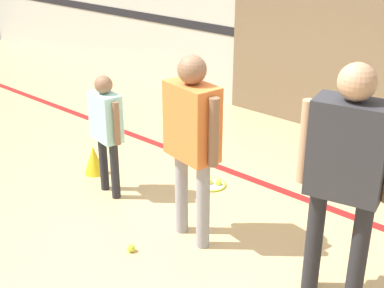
{
  "coord_description": "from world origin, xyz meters",
  "views": [
    {
      "loc": [
        2.56,
        -2.71,
        2.54
      ],
      "look_at": [
        0.04,
        0.15,
        0.87
      ],
      "focal_mm": 50.0,
      "sensor_mm": 36.0,
      "label": 1
    }
  ],
  "objects_px": {
    "racket_spare_on_floor": "(211,185)",
    "tennis_ball_stray_left": "(209,182)",
    "tennis_ball_by_spare_racket": "(218,183)",
    "person_instructor": "(192,131)",
    "training_cone": "(94,160)",
    "person_student_right": "(347,162)",
    "tennis_ball_near_instructor": "(131,248)",
    "person_student_left": "(106,123)"
  },
  "relations": [
    {
      "from": "person_instructor",
      "to": "tennis_ball_near_instructor",
      "type": "height_order",
      "value": "person_instructor"
    },
    {
      "from": "person_student_right",
      "to": "racket_spare_on_floor",
      "type": "distance_m",
      "value": 2.11
    },
    {
      "from": "person_student_left",
      "to": "training_cone",
      "type": "xyz_separation_m",
      "value": [
        -0.45,
        0.17,
        -0.58
      ]
    },
    {
      "from": "tennis_ball_near_instructor",
      "to": "tennis_ball_stray_left",
      "type": "xyz_separation_m",
      "value": [
        -0.26,
        1.31,
        0.0
      ]
    },
    {
      "from": "racket_spare_on_floor",
      "to": "tennis_ball_by_spare_racket",
      "type": "distance_m",
      "value": 0.08
    },
    {
      "from": "tennis_ball_near_instructor",
      "to": "racket_spare_on_floor",
      "type": "bearing_deg",
      "value": 99.83
    },
    {
      "from": "tennis_ball_near_instructor",
      "to": "tennis_ball_stray_left",
      "type": "height_order",
      "value": "same"
    },
    {
      "from": "person_instructor",
      "to": "racket_spare_on_floor",
      "type": "relative_size",
      "value": 2.97
    },
    {
      "from": "person_student_right",
      "to": "training_cone",
      "type": "bearing_deg",
      "value": -14.13
    },
    {
      "from": "racket_spare_on_floor",
      "to": "training_cone",
      "type": "relative_size",
      "value": 1.71
    },
    {
      "from": "tennis_ball_by_spare_racket",
      "to": "tennis_ball_stray_left",
      "type": "relative_size",
      "value": 1.0
    },
    {
      "from": "person_instructor",
      "to": "person_student_left",
      "type": "xyz_separation_m",
      "value": [
        -1.11,
        0.06,
        -0.24
      ]
    },
    {
      "from": "person_student_right",
      "to": "racket_spare_on_floor",
      "type": "relative_size",
      "value": 3.23
    },
    {
      "from": "tennis_ball_near_instructor",
      "to": "tennis_ball_stray_left",
      "type": "distance_m",
      "value": 1.33
    },
    {
      "from": "person_student_left",
      "to": "racket_spare_on_floor",
      "type": "distance_m",
      "value": 1.23
    },
    {
      "from": "racket_spare_on_floor",
      "to": "tennis_ball_by_spare_racket",
      "type": "relative_size",
      "value": 8.02
    },
    {
      "from": "person_student_right",
      "to": "tennis_ball_by_spare_racket",
      "type": "height_order",
      "value": "person_student_right"
    },
    {
      "from": "tennis_ball_by_spare_racket",
      "to": "tennis_ball_stray_left",
      "type": "xyz_separation_m",
      "value": [
        -0.08,
        -0.04,
        0.0
      ]
    },
    {
      "from": "racket_spare_on_floor",
      "to": "tennis_ball_stray_left",
      "type": "relative_size",
      "value": 8.02
    },
    {
      "from": "person_student_right",
      "to": "tennis_ball_stray_left",
      "type": "height_order",
      "value": "person_student_right"
    },
    {
      "from": "person_student_right",
      "to": "tennis_ball_by_spare_racket",
      "type": "distance_m",
      "value": 2.08
    },
    {
      "from": "person_student_right",
      "to": "tennis_ball_by_spare_racket",
      "type": "relative_size",
      "value": 25.93
    },
    {
      "from": "person_student_left",
      "to": "tennis_ball_near_instructor",
      "type": "height_order",
      "value": "person_student_left"
    },
    {
      "from": "tennis_ball_near_instructor",
      "to": "training_cone",
      "type": "distance_m",
      "value": 1.51
    },
    {
      "from": "person_student_left",
      "to": "person_student_right",
      "type": "height_order",
      "value": "person_student_right"
    },
    {
      "from": "person_instructor",
      "to": "tennis_ball_near_instructor",
      "type": "xyz_separation_m",
      "value": [
        -0.24,
        -0.48,
        -0.94
      ]
    },
    {
      "from": "tennis_ball_stray_left",
      "to": "person_student_right",
      "type": "bearing_deg",
      "value": -22.56
    },
    {
      "from": "person_student_right",
      "to": "tennis_ball_by_spare_racket",
      "type": "xyz_separation_m",
      "value": [
        -1.64,
        0.76,
        -1.03
      ]
    },
    {
      "from": "person_student_left",
      "to": "racket_spare_on_floor",
      "type": "xyz_separation_m",
      "value": [
        0.65,
        0.75,
        -0.72
      ]
    },
    {
      "from": "person_instructor",
      "to": "racket_spare_on_floor",
      "type": "xyz_separation_m",
      "value": [
        -0.46,
        0.81,
        -0.96
      ]
    },
    {
      "from": "tennis_ball_stray_left",
      "to": "racket_spare_on_floor",
      "type": "bearing_deg",
      "value": -22.19
    },
    {
      "from": "person_instructor",
      "to": "racket_spare_on_floor",
      "type": "distance_m",
      "value": 1.34
    },
    {
      "from": "person_student_right",
      "to": "training_cone",
      "type": "relative_size",
      "value": 5.52
    },
    {
      "from": "person_instructor",
      "to": "tennis_ball_near_instructor",
      "type": "relative_size",
      "value": 23.83
    },
    {
      "from": "person_instructor",
      "to": "tennis_ball_near_instructor",
      "type": "distance_m",
      "value": 1.08
    },
    {
      "from": "person_instructor",
      "to": "person_student_left",
      "type": "distance_m",
      "value": 1.14
    },
    {
      "from": "training_cone",
      "to": "person_instructor",
      "type": "bearing_deg",
      "value": -8.35
    },
    {
      "from": "person_instructor",
      "to": "training_cone",
      "type": "bearing_deg",
      "value": -177.52
    },
    {
      "from": "person_student_right",
      "to": "person_instructor",
      "type": "bearing_deg",
      "value": -6.49
    },
    {
      "from": "tennis_ball_by_spare_racket",
      "to": "training_cone",
      "type": "xyz_separation_m",
      "value": [
        -1.15,
        -0.64,
        0.12
      ]
    },
    {
      "from": "person_instructor",
      "to": "tennis_ball_stray_left",
      "type": "relative_size",
      "value": 23.83
    },
    {
      "from": "racket_spare_on_floor",
      "to": "tennis_ball_near_instructor",
      "type": "xyz_separation_m",
      "value": [
        0.22,
        -1.29,
        0.02
      ]
    }
  ]
}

